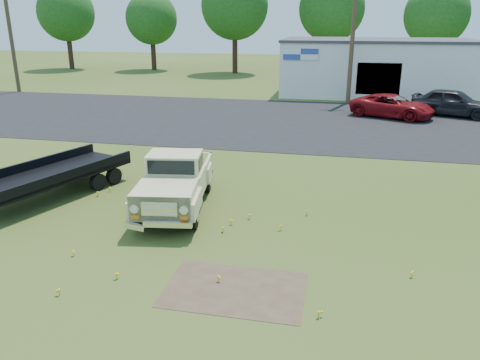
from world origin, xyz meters
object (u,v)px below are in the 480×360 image
vintage_pickup_truck (176,181)px  flatbed_trailer (47,173)px  dark_sedan (453,103)px  red_pickup (392,106)px

vintage_pickup_truck → flatbed_trailer: 4.40m
vintage_pickup_truck → dark_sedan: vintage_pickup_truck is taller
flatbed_trailer → red_pickup: size_ratio=1.26×
flatbed_trailer → dark_sedan: bearing=67.4°
flatbed_trailer → dark_sedan: (15.78, 17.37, -0.02)m
flatbed_trailer → red_pickup: bearing=72.6°
dark_sedan → flatbed_trailer: bearing=159.1°
vintage_pickup_truck → dark_sedan: bearing=48.2°
flatbed_trailer → vintage_pickup_truck: bearing=19.0°
red_pickup → dark_sedan: bearing=-48.0°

